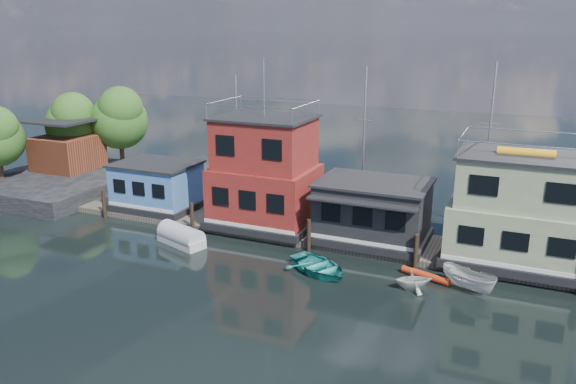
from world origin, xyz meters
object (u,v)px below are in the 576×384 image
at_px(houseboat_blue, 157,186).
at_px(tarp_runabout, 181,237).
at_px(dinghy_teal, 319,266).
at_px(dinghy_white, 413,279).
at_px(houseboat_green, 519,212).
at_px(houseboat_red, 265,174).
at_px(houseboat_dark, 373,211).
at_px(motorboat, 469,280).
at_px(red_kayak, 425,276).

xyz_separation_m(houseboat_blue, tarp_runabout, (5.61, -5.15, -1.65)).
relative_size(houseboat_blue, dinghy_teal, 1.48).
bearing_deg(dinghy_white, houseboat_green, -69.81).
xyz_separation_m(houseboat_red, dinghy_white, (11.95, -5.67, -3.52)).
xyz_separation_m(houseboat_dark, motorboat, (6.86, -4.63, -1.76)).
distance_m(houseboat_blue, motorboat, 24.85).
xyz_separation_m(houseboat_dark, tarp_runabout, (-11.89, -5.14, -1.86)).
xyz_separation_m(houseboat_blue, motorboat, (24.36, -4.65, -1.55)).
height_order(houseboat_green, dinghy_white, houseboat_green).
height_order(houseboat_red, houseboat_dark, houseboat_red).
distance_m(motorboat, dinghy_teal, 8.60).
relative_size(houseboat_red, houseboat_dark, 1.60).
bearing_deg(houseboat_dark, red_kayak, -42.90).
bearing_deg(red_kayak, houseboat_blue, -172.62).
height_order(tarp_runabout, dinghy_teal, tarp_runabout).
xyz_separation_m(tarp_runabout, motorboat, (18.75, 0.51, 0.10)).
bearing_deg(houseboat_dark, dinghy_white, -55.05).
height_order(houseboat_red, red_kayak, houseboat_red).
bearing_deg(houseboat_green, houseboat_blue, -180.00).
bearing_deg(houseboat_green, houseboat_red, -180.00).
bearing_deg(red_kayak, houseboat_green, 59.38).
relative_size(houseboat_blue, red_kayak, 2.13).
xyz_separation_m(houseboat_blue, red_kayak, (21.87, -4.08, -1.99)).
height_order(red_kayak, dinghy_teal, dinghy_teal).
xyz_separation_m(houseboat_red, houseboat_dark, (8.00, -0.02, -1.69)).
bearing_deg(dinghy_teal, red_kayak, -44.15).
distance_m(houseboat_dark, red_kayak, 6.36).
height_order(houseboat_blue, tarp_runabout, houseboat_blue).
distance_m(houseboat_red, houseboat_green, 17.01).
distance_m(houseboat_red, dinghy_teal, 9.34).
bearing_deg(dinghy_teal, houseboat_blue, 99.87).
bearing_deg(dinghy_teal, tarp_runabout, 116.37).
height_order(houseboat_dark, motorboat, houseboat_dark).
relative_size(motorboat, dinghy_teal, 0.79).
bearing_deg(red_kayak, houseboat_red, 179.69).
distance_m(houseboat_dark, motorboat, 8.46).
relative_size(dinghy_white, dinghy_teal, 0.51).
distance_m(houseboat_dark, tarp_runabout, 13.08).
distance_m(dinghy_white, red_kayak, 1.69).
distance_m(houseboat_blue, houseboat_red, 9.69).
bearing_deg(houseboat_green, red_kayak, -138.57).
bearing_deg(houseboat_dark, motorboat, -34.01).
bearing_deg(houseboat_blue, houseboat_dark, -0.06).
relative_size(houseboat_green, red_kayak, 2.80).
relative_size(red_kayak, dinghy_teal, 0.69).
bearing_deg(red_kayak, dinghy_teal, -146.17).
relative_size(houseboat_dark, dinghy_white, 3.36).
bearing_deg(houseboat_dark, houseboat_green, 0.12).
bearing_deg(motorboat, dinghy_teal, 125.43).
xyz_separation_m(red_kayak, dinghy_teal, (-6.03, -1.72, 0.23)).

